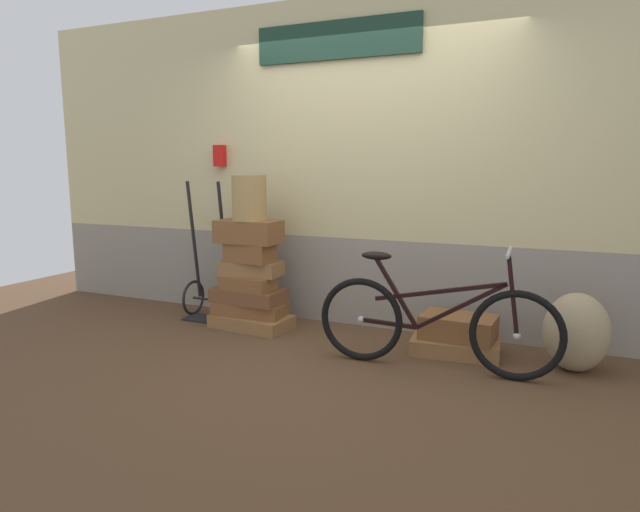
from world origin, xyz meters
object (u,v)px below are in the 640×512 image
object	(u,v)px
suitcase_5	(250,253)
bicycle	(434,323)
luggage_trolley	(209,289)
suitcase_8	(458,327)
suitcase_3	(248,283)
suitcase_0	(252,321)
suitcase_6	(249,232)
suitcase_4	(252,268)
burlap_sack	(576,332)
suitcase_1	(250,308)
wicker_basket	(249,198)
suitcase_2	(248,296)
suitcase_7	(455,346)

from	to	relation	value
suitcase_5	bicycle	xyz separation A→B (m)	(1.70, -0.38, -0.34)
luggage_trolley	bicycle	world-z (taller)	luggage_trolley
suitcase_8	luggage_trolley	bearing A→B (deg)	-178.79
suitcase_3	suitcase_0	bearing A→B (deg)	34.94
suitcase_6	luggage_trolley	world-z (taller)	luggage_trolley
suitcase_4	suitcase_5	world-z (taller)	suitcase_5
suitcase_4	burlap_sack	distance (m)	2.62
suitcase_4	suitcase_5	bearing A→B (deg)	-80.19
suitcase_1	suitcase_5	bearing A→B (deg)	-44.07
suitcase_8	bicycle	bearing A→B (deg)	-100.11
suitcase_1	wicker_basket	xyz separation A→B (m)	(0.01, -0.00, 0.98)
bicycle	suitcase_4	bearing A→B (deg)	166.41
burlap_sack	suitcase_1	bearing A→B (deg)	179.80
suitcase_4	suitcase_6	world-z (taller)	suitcase_6
suitcase_2	wicker_basket	world-z (taller)	wicker_basket
suitcase_5	luggage_trolley	xyz separation A→B (m)	(-0.53, 0.13, -0.40)
suitcase_5	burlap_sack	bearing A→B (deg)	4.38
suitcase_3	suitcase_4	world-z (taller)	suitcase_4
wicker_basket	suitcase_0	bearing A→B (deg)	-61.50
suitcase_2	luggage_trolley	distance (m)	0.52
wicker_basket	burlap_sack	distance (m)	2.74
suitcase_0	suitcase_6	bearing A→B (deg)	139.23
suitcase_8	suitcase_6	bearing A→B (deg)	-176.08
suitcase_7	bicycle	bearing A→B (deg)	-106.95
suitcase_8	burlap_sack	xyz separation A→B (m)	(0.81, -0.03, 0.07)
luggage_trolley	suitcase_8	bearing A→B (deg)	-2.38
suitcase_2	burlap_sack	xyz separation A→B (m)	(2.63, 0.00, -0.01)
luggage_trolley	suitcase_4	bearing A→B (deg)	-10.50
suitcase_4	burlap_sack	size ratio (longest dim) A/B	0.93
suitcase_5	bicycle	world-z (taller)	bicycle
suitcase_0	burlap_sack	bearing A→B (deg)	5.27
suitcase_5	suitcase_8	distance (m)	1.86
suitcase_4	bicycle	size ratio (longest dim) A/B	0.30
suitcase_1	luggage_trolley	size ratio (longest dim) A/B	0.49
wicker_basket	bicycle	xyz separation A→B (m)	(1.70, -0.38, -0.81)
suitcase_1	suitcase_8	world-z (taller)	suitcase_8
suitcase_1	wicker_basket	world-z (taller)	wicker_basket
suitcase_0	suitcase_4	size ratio (longest dim) A/B	1.35
suitcase_1	burlap_sack	world-z (taller)	burlap_sack
bicycle	suitcase_1	bearing A→B (deg)	167.23
suitcase_1	suitcase_6	xyz separation A→B (m)	(-0.01, 0.01, 0.68)
luggage_trolley	bicycle	size ratio (longest dim) A/B	0.76
burlap_sack	suitcase_7	bearing A→B (deg)	178.09
suitcase_6	burlap_sack	distance (m)	2.69
suitcase_4	luggage_trolley	size ratio (longest dim) A/B	0.40
suitcase_1	suitcase_0	bearing A→B (deg)	-44.40
suitcase_6	burlap_sack	size ratio (longest dim) A/B	0.98
suitcase_4	suitcase_8	distance (m)	1.83
suitcase_2	suitcase_5	size ratio (longest dim) A/B	1.55
suitcase_3	suitcase_5	distance (m)	0.27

